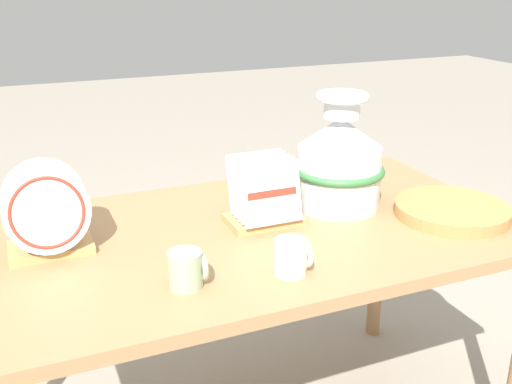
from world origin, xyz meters
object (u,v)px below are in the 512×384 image
Objects in this scene: dish_rack_square_plates at (264,199)px; dish_rack_round_plates at (47,218)px; ceramic_vase at (339,160)px; mug_sage_glaze at (187,269)px; wicker_charger_stack at (452,210)px; mug_cream_glaze at (292,256)px.

dish_rack_round_plates is at bearing 176.08° from dish_rack_square_plates.
ceramic_vase is 0.66m from mug_sage_glaze.
mug_sage_glaze is (-0.85, -0.10, 0.03)m from wicker_charger_stack.
dish_rack_round_plates is at bearing 131.72° from mug_sage_glaze.
ceramic_vase is at bearing -0.41° from dish_rack_round_plates.
mug_cream_glaze is at bearing -8.17° from mug_sage_glaze.
ceramic_vase reaches higher than dish_rack_round_plates.
ceramic_vase is 0.48m from mug_cream_glaze.
dish_rack_round_plates is at bearing 179.59° from ceramic_vase.
mug_cream_glaze is (0.25, -0.04, 0.00)m from mug_sage_glaze.
dish_rack_square_plates is 0.31m from mug_cream_glaze.
wicker_charger_stack is 0.61m from mug_cream_glaze.
mug_sage_glaze is 1.00× the size of mug_cream_glaze.
wicker_charger_stack is at bearing -10.60° from dish_rack_round_plates.
wicker_charger_stack is 3.81× the size of mug_cream_glaze.
dish_rack_square_plates is 2.39× the size of mug_cream_glaze.
ceramic_vase is 4.02× the size of mug_sage_glaze.
ceramic_vase is at bearing 143.25° from wicker_charger_stack.
dish_rack_round_plates is 1.11× the size of dish_rack_square_plates.
mug_sage_glaze is at bearing 171.83° from mug_cream_glaze.
ceramic_vase is 0.85m from dish_rack_round_plates.
ceramic_vase is at bearing 7.32° from dish_rack_square_plates.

